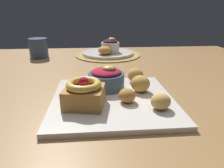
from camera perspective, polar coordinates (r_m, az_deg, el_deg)
dining_table at (r=0.73m, az=-6.50°, el=-3.93°), size 1.55×1.07×0.73m
woven_placemat at (r=1.02m, az=-1.20°, el=8.14°), size 0.32×0.32×0.00m
front_plate at (r=0.51m, az=0.19°, el=-4.39°), size 0.29×0.29×0.01m
cake_slice at (r=0.46m, az=-8.32°, el=-2.64°), size 0.10×0.09×0.07m
berry_ramekin at (r=0.55m, az=-1.58°, el=1.56°), size 0.10×0.10×0.07m
fritter_front at (r=0.54m, az=7.90°, el=0.08°), size 0.05×0.05×0.04m
fritter_middle at (r=0.48m, az=4.23°, el=-3.18°), size 0.04×0.04×0.03m
fritter_back at (r=0.46m, az=13.36°, el=-4.72°), size 0.04×0.04×0.04m
fritter_extra at (r=0.61m, az=6.56°, el=2.42°), size 0.05×0.05×0.04m
back_plate at (r=1.02m, az=-1.21°, el=8.61°), size 0.25×0.25×0.01m
back_ramekin at (r=1.00m, az=-0.48°, el=10.54°), size 0.09×0.09×0.07m
back_pastry at (r=0.95m, az=-1.93°, el=9.36°), size 0.07×0.07×0.04m
coffee_mug at (r=1.02m, az=-19.74°, el=9.38°), size 0.08×0.08×0.09m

